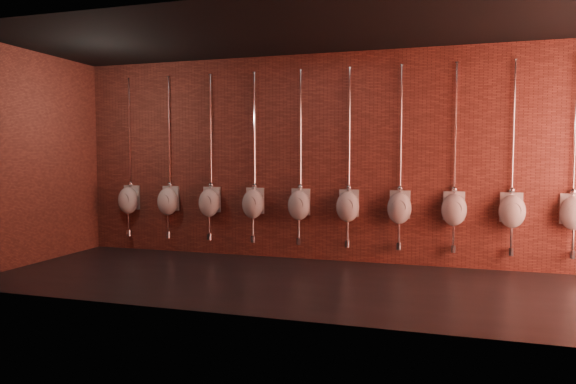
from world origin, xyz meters
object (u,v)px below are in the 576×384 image
object	(u,v)px
urinal_4	(299,204)
urinal_9	(574,212)
urinal_3	(253,203)
urinal_5	(348,205)
urinal_7	(454,208)
urinal_8	(512,210)
urinal_0	(128,199)
urinal_1	(168,200)
urinal_2	(209,202)
urinal_6	(399,207)

from	to	relation	value
urinal_4	urinal_9	world-z (taller)	same
urinal_3	urinal_5	bearing A→B (deg)	0.00
urinal_7	urinal_8	world-z (taller)	same
urinal_8	urinal_9	world-z (taller)	same
urinal_0	urinal_1	distance (m)	0.77
urinal_2	urinal_4	world-z (taller)	same
urinal_1	urinal_6	world-z (taller)	same
urinal_2	urinal_7	bearing A→B (deg)	0.00
urinal_1	urinal_5	distance (m)	3.06
urinal_3	urinal_8	bearing A→B (deg)	0.00
urinal_4	urinal_7	world-z (taller)	same
urinal_6	urinal_1	bearing A→B (deg)	180.00
urinal_5	urinal_6	xyz separation A→B (m)	(0.77, 0.00, 0.00)
urinal_0	urinal_5	size ratio (longest dim) A/B	1.00
urinal_6	urinal_9	world-z (taller)	same
urinal_4	urinal_8	bearing A→B (deg)	0.00
urinal_6	urinal_8	xyz separation A→B (m)	(1.53, 0.00, 0.00)
urinal_6	urinal_9	bearing A→B (deg)	0.00
urinal_6	urinal_2	bearing A→B (deg)	180.00
urinal_8	urinal_2	bearing A→B (deg)	180.00
urinal_4	urinal_2	bearing A→B (deg)	180.00
urinal_4	urinal_6	size ratio (longest dim) A/B	1.00
urinal_7	urinal_8	size ratio (longest dim) A/B	1.00
urinal_6	urinal_4	bearing A→B (deg)	180.00
urinal_7	urinal_9	world-z (taller)	same
urinal_5	urinal_9	size ratio (longest dim) A/B	1.00
urinal_2	urinal_3	xyz separation A→B (m)	(0.77, 0.00, 0.00)
urinal_6	urinal_8	size ratio (longest dim) A/B	1.00
urinal_9	urinal_2	bearing A→B (deg)	180.00
urinal_4	urinal_7	size ratio (longest dim) A/B	1.00
urinal_0	urinal_1	world-z (taller)	same
urinal_5	urinal_9	bearing A→B (deg)	0.00
urinal_7	urinal_8	bearing A→B (deg)	0.00
urinal_2	urinal_8	xyz separation A→B (m)	(4.59, 0.00, 0.00)
urinal_3	urinal_2	bearing A→B (deg)	180.00
urinal_2	urinal_1	bearing A→B (deg)	180.00
urinal_0	urinal_6	world-z (taller)	same
urinal_7	urinal_1	bearing A→B (deg)	180.00
urinal_3	urinal_7	bearing A→B (deg)	0.00
urinal_6	urinal_7	xyz separation A→B (m)	(0.77, 0.00, 0.00)
urinal_2	urinal_5	size ratio (longest dim) A/B	1.00
urinal_0	urinal_7	bearing A→B (deg)	0.00
urinal_9	urinal_1	bearing A→B (deg)	180.00
urinal_1	urinal_6	size ratio (longest dim) A/B	1.00
urinal_6	urinal_5	bearing A→B (deg)	180.00
urinal_6	urinal_3	bearing A→B (deg)	180.00
urinal_9	urinal_0	bearing A→B (deg)	180.00
urinal_0	urinal_6	distance (m)	4.59
urinal_0	urinal_3	distance (m)	2.30
urinal_3	urinal_6	xyz separation A→B (m)	(2.30, 0.00, 0.00)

